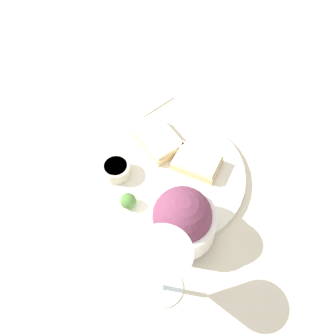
{
  "coord_description": "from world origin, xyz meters",
  "views": [
    {
      "loc": [
        0.2,
        -0.39,
        0.69
      ],
      "look_at": [
        0.0,
        0.0,
        0.03
      ],
      "focal_mm": 45.0,
      "sensor_mm": 36.0,
      "label": 1
    }
  ],
  "objects_px": {
    "salad_bowl": "(182,219)",
    "wine_glass": "(162,265)",
    "napkin": "(136,94)",
    "cheese_toast_far": "(197,162)",
    "cheese_toast_near": "(159,140)",
    "sauce_ramekin": "(116,169)"
  },
  "relations": [
    {
      "from": "salad_bowl",
      "to": "napkin",
      "type": "height_order",
      "value": "salad_bowl"
    },
    {
      "from": "salad_bowl",
      "to": "wine_glass",
      "type": "distance_m",
      "value": 0.11
    },
    {
      "from": "cheese_toast_near",
      "to": "wine_glass",
      "type": "height_order",
      "value": "wine_glass"
    },
    {
      "from": "salad_bowl",
      "to": "napkin",
      "type": "relative_size",
      "value": 0.75
    },
    {
      "from": "salad_bowl",
      "to": "napkin",
      "type": "distance_m",
      "value": 0.35
    },
    {
      "from": "napkin",
      "to": "sauce_ramekin",
      "type": "bearing_deg",
      "value": -69.85
    },
    {
      "from": "salad_bowl",
      "to": "wine_glass",
      "type": "relative_size",
      "value": 0.77
    },
    {
      "from": "salad_bowl",
      "to": "cheese_toast_near",
      "type": "height_order",
      "value": "salad_bowl"
    },
    {
      "from": "wine_glass",
      "to": "napkin",
      "type": "distance_m",
      "value": 0.45
    },
    {
      "from": "sauce_ramekin",
      "to": "wine_glass",
      "type": "height_order",
      "value": "wine_glass"
    },
    {
      "from": "cheese_toast_near",
      "to": "cheese_toast_far",
      "type": "distance_m",
      "value": 0.09
    },
    {
      "from": "sauce_ramekin",
      "to": "cheese_toast_near",
      "type": "bearing_deg",
      "value": 69.25
    },
    {
      "from": "salad_bowl",
      "to": "sauce_ramekin",
      "type": "xyz_separation_m",
      "value": [
        -0.16,
        0.05,
        -0.03
      ]
    },
    {
      "from": "wine_glass",
      "to": "napkin",
      "type": "bearing_deg",
      "value": 125.32
    },
    {
      "from": "salad_bowl",
      "to": "cheese_toast_far",
      "type": "distance_m",
      "value": 0.14
    },
    {
      "from": "salad_bowl",
      "to": "cheese_toast_far",
      "type": "relative_size",
      "value": 1.33
    },
    {
      "from": "cheese_toast_far",
      "to": "wine_glass",
      "type": "relative_size",
      "value": 0.58
    },
    {
      "from": "salad_bowl",
      "to": "cheese_toast_near",
      "type": "xyz_separation_m",
      "value": [
        -0.12,
        0.15,
        -0.03
      ]
    },
    {
      "from": "napkin",
      "to": "salad_bowl",
      "type": "bearing_deg",
      "value": -47.08
    },
    {
      "from": "sauce_ramekin",
      "to": "cheese_toast_near",
      "type": "xyz_separation_m",
      "value": [
        0.04,
        0.1,
        -0.0
      ]
    },
    {
      "from": "wine_glass",
      "to": "salad_bowl",
      "type": "bearing_deg",
      "value": 98.83
    },
    {
      "from": "cheese_toast_near",
      "to": "wine_glass",
      "type": "bearing_deg",
      "value": -60.88
    }
  ]
}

